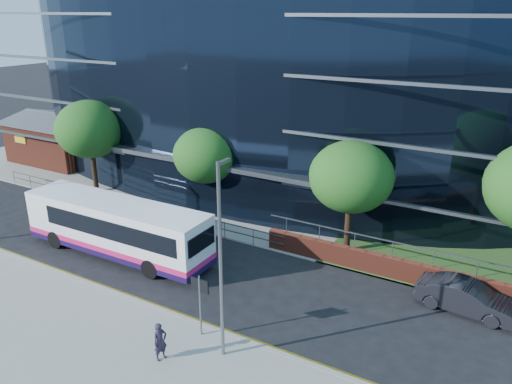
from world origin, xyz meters
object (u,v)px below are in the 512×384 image
Objects in this scene: tree_far_b at (206,155)px; tree_far_c at (351,177)px; brick_pavilion at (61,140)px; streetlight_east at (221,257)px; street_sign at (200,293)px; pedestrian at (160,342)px; tree_far_a at (90,129)px; parked_car at (466,297)px; city_bus at (118,228)px.

tree_far_c is at bearing -2.86° from tree_far_b.
brick_pavilion is 32.19m from streetlight_east.
street_sign reaches higher than pedestrian.
tree_far_c reaches higher than pedestrian.
streetlight_east is (19.00, -11.17, -0.42)m from tree_far_a.
tree_far_a reaches higher than parked_car.
city_bus is at bearing -97.63° from tree_far_b.
tree_far_c reaches higher than tree_far_b.
tree_far_c is at bearing 84.89° from streetlight_east.
parked_car is 2.79× the size of pedestrian.
street_sign is 13.54m from tree_far_b.
tree_far_c is at bearing 30.69° from city_bus.
parked_car is (7.83, 8.22, -3.71)m from streetlight_east.
tree_far_c reaches higher than city_bus.
brick_pavilion is 1.23× the size of tree_far_a.
brick_pavilion reaches higher than city_bus.
parked_car is (16.83, -3.46, -3.48)m from tree_far_b.
tree_far_a is 27.30m from parked_car.
city_bus is at bearing -36.58° from tree_far_a.
tree_far_c is at bearing 71.76° from parked_car.
city_bus is at bearing -148.56° from tree_far_c.
parked_car is at bearing -23.41° from tree_far_c.
pedestrian is at bearing -142.36° from streetlight_east.
tree_far_a reaches higher than brick_pavilion.
streetlight_east is (9.00, -11.67, 0.23)m from tree_far_b.
tree_far_a is 22.05m from streetlight_east.
brick_pavilion is 21.23m from city_bus.
parked_car is at bearing 46.39° from streetlight_east.
pedestrian is (-2.93, -12.67, -3.59)m from tree_far_c.
tree_far_b is (-7.50, 11.09, 2.06)m from street_sign.
tree_far_a reaches higher than pedestrian.
brick_pavilion is at bearing 73.59° from pedestrian.
tree_far_a is 1.57× the size of parked_car.
street_sign is 0.43× the size of tree_far_c.
brick_pavilion is 1.08× the size of streetlight_east.
tree_far_b is at bearing 2.86° from tree_far_a.
tree_far_b reaches higher than city_bus.
streetlight_east is at bearing -24.90° from city_bus.
tree_far_b is 17.53m from parked_car.
parked_car is (6.83, -2.96, -3.81)m from tree_far_c.
parked_car is (35.83, -7.45, -1.21)m from brick_pavilion.
tree_far_a is 10.03m from tree_far_b.
streetlight_east is at bearing 141.56° from parked_car.
brick_pavilion is 19.55m from tree_far_b.
pedestrian is (8.03, -5.96, -0.72)m from city_bus.
street_sign is 2.44m from pedestrian.
tree_far_b is 0.76× the size of streetlight_east.
brick_pavilion reaches higher than street_sign.
tree_far_c is at bearing 76.71° from street_sign.
brick_pavilion is at bearing 83.42° from parked_car.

